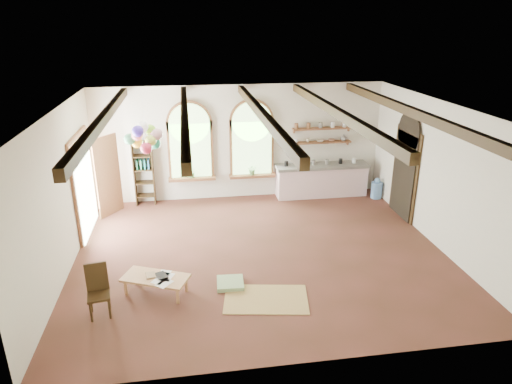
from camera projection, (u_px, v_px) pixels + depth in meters
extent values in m
plane|color=brown|center=(261.00, 253.00, 10.07)|extent=(8.00, 8.00, 0.00)
cube|color=brown|center=(191.00, 150.00, 12.53)|extent=(1.24, 0.08, 1.64)
cylinder|color=brown|center=(189.00, 123.00, 12.27)|extent=(1.24, 0.08, 1.24)
cube|color=#8FBE72|center=(191.00, 151.00, 12.50)|extent=(1.10, 0.04, 1.50)
cube|color=brown|center=(192.00, 179.00, 12.73)|extent=(1.30, 0.28, 0.08)
cube|color=brown|center=(252.00, 148.00, 12.78)|extent=(1.24, 0.08, 1.64)
cylinder|color=brown|center=(252.00, 121.00, 12.51)|extent=(1.24, 0.08, 1.24)
cube|color=#8FBE72|center=(252.00, 148.00, 12.74)|extent=(1.10, 0.04, 1.50)
cube|color=brown|center=(252.00, 176.00, 12.97)|extent=(1.30, 0.28, 0.08)
cube|color=brown|center=(84.00, 186.00, 10.76)|extent=(0.10, 1.90, 2.50)
cube|color=black|center=(404.00, 175.00, 11.63)|extent=(0.10, 1.30, 2.40)
cube|color=beige|center=(321.00, 181.00, 13.20)|extent=(2.60, 0.55, 0.86)
cube|color=slate|center=(322.00, 166.00, 13.03)|extent=(2.68, 0.62, 0.08)
cube|color=brown|center=(321.00, 142.00, 12.97)|extent=(1.70, 0.24, 0.04)
cube|color=brown|center=(322.00, 128.00, 12.83)|extent=(1.70, 0.24, 0.04)
cylinder|color=black|center=(363.00, 128.00, 13.09)|extent=(0.32, 0.04, 0.32)
cube|color=#31220F|center=(134.00, 173.00, 12.40)|extent=(0.03, 0.32, 1.80)
cube|color=#31220F|center=(153.00, 173.00, 12.47)|extent=(0.03, 0.32, 1.80)
cube|color=tan|center=(155.00, 278.00, 8.49)|extent=(1.34, 0.99, 0.05)
cube|color=tan|center=(126.00, 288.00, 8.50)|extent=(0.05, 0.05, 0.31)
cube|color=tan|center=(178.00, 296.00, 8.25)|extent=(0.05, 0.05, 0.31)
cube|color=tan|center=(136.00, 277.00, 8.86)|extent=(0.05, 0.05, 0.31)
cube|color=tan|center=(186.00, 284.00, 8.61)|extent=(0.05, 0.05, 0.31)
cube|color=#31220F|center=(99.00, 296.00, 7.83)|extent=(0.43, 0.43, 0.04)
cube|color=#31220F|center=(97.00, 277.00, 7.88)|extent=(0.37, 0.10, 0.55)
cube|color=tan|center=(266.00, 299.00, 8.40)|extent=(1.67, 1.19, 0.02)
cube|color=#83A26F|center=(230.00, 283.00, 8.84)|extent=(0.54, 0.54, 0.09)
cylinder|color=#5A88C1|center=(347.00, 187.00, 13.39)|extent=(0.29, 0.29, 0.43)
sphere|color=#5A88C1|center=(348.00, 178.00, 13.30)|extent=(0.15, 0.15, 0.15)
cylinder|color=#5A88C1|center=(376.00, 190.00, 13.08)|extent=(0.31, 0.31, 0.47)
sphere|color=#5A88C1|center=(377.00, 181.00, 12.98)|extent=(0.17, 0.17, 0.17)
cylinder|color=white|center=(144.00, 118.00, 10.16)|extent=(0.01, 0.01, 0.85)
sphere|color=#25A176|center=(155.00, 143.00, 10.44)|extent=(0.26, 0.26, 0.26)
sphere|color=#CB43BB|center=(156.00, 137.00, 10.54)|extent=(0.26, 0.26, 0.26)
sphere|color=#86DA2E|center=(150.00, 130.00, 10.64)|extent=(0.26, 0.26, 0.26)
sphere|color=white|center=(143.00, 127.00, 10.41)|extent=(0.26, 0.26, 0.26)
sphere|color=#F6A926|center=(137.00, 143.00, 10.51)|extent=(0.26, 0.26, 0.26)
sphere|color=#45A16A|center=(130.00, 139.00, 10.31)|extent=(0.26, 0.26, 0.26)
sphere|color=#EA6E76|center=(137.00, 135.00, 10.18)|extent=(0.26, 0.26, 0.26)
sphere|color=#4D33D8|center=(138.00, 131.00, 10.00)|extent=(0.26, 0.26, 0.26)
sphere|color=#DB3054|center=(146.00, 148.00, 10.04)|extent=(0.26, 0.26, 0.26)
sphere|color=#C8EA52|center=(151.00, 140.00, 10.21)|extent=(0.26, 0.26, 0.26)
sphere|color=#D79EA6|center=(157.00, 134.00, 10.23)|extent=(0.26, 0.26, 0.26)
imported|color=olive|center=(146.00, 276.00, 8.49)|extent=(0.21, 0.27, 0.02)
cube|color=black|center=(161.00, 275.00, 8.52)|extent=(0.27, 0.32, 0.01)
imported|color=#598C4C|center=(192.00, 172.00, 12.64)|extent=(0.27, 0.23, 0.30)
imported|color=#598C4C|center=(252.00, 170.00, 12.88)|extent=(0.27, 0.23, 0.30)
imported|color=white|center=(296.00, 141.00, 12.84)|extent=(0.12, 0.10, 0.10)
imported|color=beige|center=(308.00, 140.00, 12.89)|extent=(0.10, 0.10, 0.09)
imported|color=beige|center=(320.00, 141.00, 12.95)|extent=(0.22, 0.22, 0.05)
imported|color=#8C664C|center=(332.00, 140.00, 12.99)|extent=(0.20, 0.20, 0.06)
imported|color=slate|center=(344.00, 137.00, 13.02)|extent=(0.18, 0.18, 0.19)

